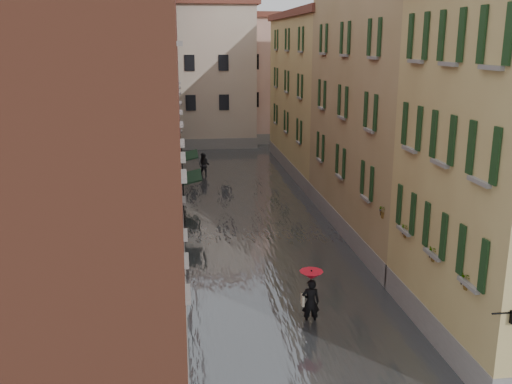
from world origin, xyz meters
TOP-DOWN VIEW (x-y plane):
  - ground at (0.00, 0.00)m, footprint 120.00×120.00m
  - floodwater at (0.00, 13.00)m, footprint 10.00×60.00m
  - building_left_near at (-7.00, -2.00)m, footprint 6.00×8.00m
  - building_left_mid at (-7.00, 9.00)m, footprint 6.00×14.00m
  - building_left_far at (-7.00, 24.00)m, footprint 6.00×16.00m
  - building_right_mid at (7.00, 9.00)m, footprint 6.00×14.00m
  - building_right_far at (7.00, 24.00)m, footprint 6.00×16.00m
  - building_end_cream at (-3.00, 38.00)m, footprint 12.00×9.00m
  - building_end_pink at (6.00, 40.00)m, footprint 10.00×9.00m
  - awning_near at (-3.49, 12.69)m, footprint 1.09×2.83m
  - awning_far at (-3.49, 18.87)m, footprint 1.09×2.85m
  - window_planters at (4.12, -0.72)m, footprint 0.59×7.77m
  - pedestrian_main at (0.39, -0.24)m, footprint 0.85×0.85m
  - pedestrian_far at (-2.35, 23.40)m, footprint 1.09×0.99m

SIDE VIEW (x-z plane):
  - ground at x=0.00m, z-range 0.00..0.00m
  - floodwater at x=0.00m, z-range 0.00..0.20m
  - pedestrian_far at x=-2.35m, z-range 0.00..1.82m
  - pedestrian_main at x=0.39m, z-range 0.16..2.22m
  - awning_near at x=-3.49m, z-range 1.06..3.86m
  - awning_far at x=-3.49m, z-range 1.06..3.86m
  - window_planters at x=4.12m, z-range 3.09..3.93m
  - building_right_far at x=7.00m, z-range 0.00..11.50m
  - building_end_pink at x=6.00m, z-range 0.00..12.00m
  - building_left_mid at x=-7.00m, z-range 0.00..12.50m
  - building_left_near at x=-7.00m, z-range 0.00..13.00m
  - building_right_mid at x=7.00m, z-range 0.00..13.00m
  - building_end_cream at x=-3.00m, z-range 0.00..13.00m
  - building_left_far at x=-7.00m, z-range 0.00..14.00m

